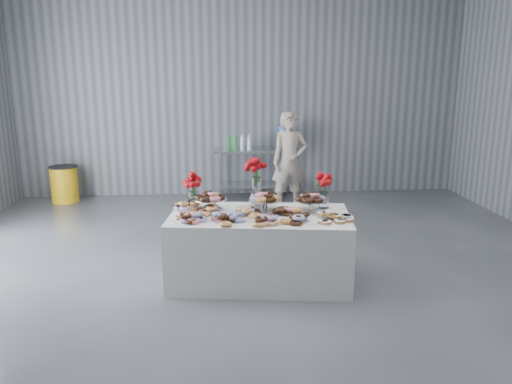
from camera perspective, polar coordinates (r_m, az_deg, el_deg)
ground at (r=5.15m, az=1.16°, el=-12.03°), size 9.00×9.00×0.00m
room_walls at (r=4.71m, az=-2.26°, el=18.61°), size 8.04×9.04×4.02m
display_table at (r=5.42m, az=0.42°, el=-6.38°), size 2.01×1.24×0.75m
prep_table at (r=8.89m, az=0.08°, el=3.21°), size 1.50×0.60×0.90m
donut_mounds at (r=5.24m, az=0.48°, el=-2.25°), size 1.89×1.02×0.09m
cake_stand_left at (r=5.46m, az=-5.28°, el=-0.63°), size 0.36×0.36×0.17m
cake_stand_mid at (r=5.41m, az=1.03°, el=-0.71°), size 0.36×0.36×0.17m
cake_stand_right at (r=5.42m, az=6.32°, el=-0.77°), size 0.36×0.36×0.17m
danish_pile at (r=5.17m, az=8.71°, el=-2.54°), size 0.48×0.48×0.11m
bouquet_left at (r=5.55m, az=-7.22°, el=1.21°), size 0.26×0.26×0.42m
bouquet_right at (r=5.54m, az=7.82°, el=1.16°), size 0.26×0.26×0.42m
bouquet_center at (r=5.55m, az=0.07°, el=2.20°), size 0.26×0.26×0.57m
water_jug at (r=8.87m, az=3.32°, el=6.62°), size 0.28×0.28×0.55m
drink_bottles at (r=8.71m, az=-1.98°, el=5.74°), size 0.54×0.08×0.27m
person at (r=8.12m, az=3.87°, el=3.51°), size 0.64×0.47×1.61m
trash_barrel at (r=9.31m, az=-21.06°, el=0.87°), size 0.49×0.49×0.63m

